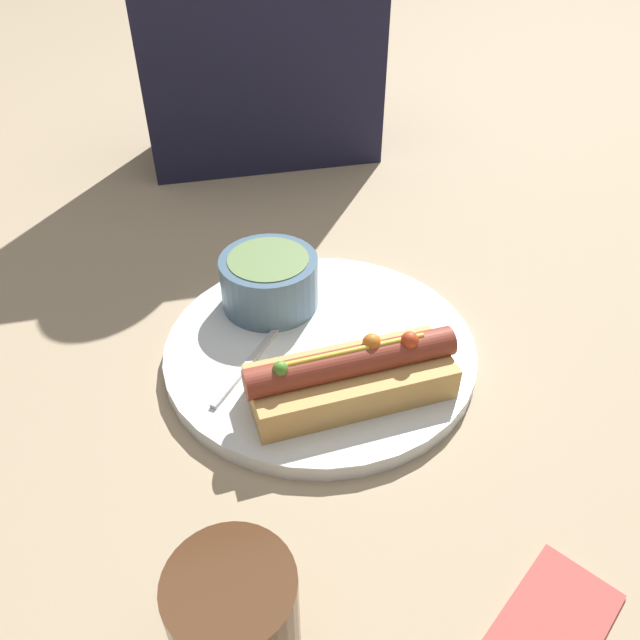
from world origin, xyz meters
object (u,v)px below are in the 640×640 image
Objects in this scene: soup_bowl at (269,279)px; drinking_glass at (237,631)px; spoon at (284,319)px; seated_diner at (256,10)px; hot_dog at (351,376)px.

drinking_glass is (-0.08, -0.34, 0.01)m from soup_bowl.
spoon is 0.47m from seated_diner.
drinking_glass is (-0.08, -0.30, 0.03)m from spoon.
drinking_glass is at bearing -156.72° from spoon.
seated_diner is at bearing 79.69° from drinking_glass.
hot_dog reaches higher than spoon.
seated_diner is at bearing 31.78° from spoon.
hot_dog reaches higher than soup_bowl.
hot_dog is 1.27× the size of spoon.
seated_diner is at bearing 84.17° from hot_dog.
seated_diner reaches higher than soup_bowl.
hot_dog is at bearing -91.45° from seated_diner.
hot_dog is 0.38× the size of seated_diner.
spoon is 0.30× the size of seated_diner.
seated_diner reaches higher than hot_dog.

